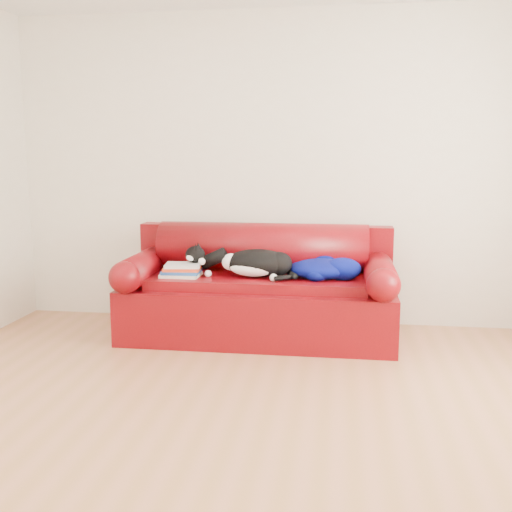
{
  "coord_description": "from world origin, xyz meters",
  "views": [
    {
      "loc": [
        0.54,
        -3.05,
        1.43
      ],
      "look_at": [
        -0.09,
        1.35,
        0.67
      ],
      "focal_mm": 42.0,
      "sensor_mm": 36.0,
      "label": 1
    }
  ],
  "objects": [
    {
      "name": "blanket",
      "position": [
        0.41,
        1.47,
        0.57
      ],
      "size": [
        0.59,
        0.47,
        0.17
      ],
      "rotation": [
        0.0,
        0.0,
        0.11
      ],
      "color": "#020742",
      "rests_on": "sofa_base"
    },
    {
      "name": "cat",
      "position": [
        -0.1,
        1.41,
        0.6
      ],
      "size": [
        0.74,
        0.33,
        0.27
      ],
      "rotation": [
        0.0,
        0.0,
        -0.09
      ],
      "color": "black",
      "rests_on": "sofa_base"
    },
    {
      "name": "room_shell",
      "position": [
        0.12,
        0.02,
        1.67
      ],
      "size": [
        4.52,
        4.02,
        2.61
      ],
      "color": "beige",
      "rests_on": "ground"
    },
    {
      "name": "ground",
      "position": [
        0.0,
        0.0,
        0.0
      ],
      "size": [
        4.5,
        4.5,
        0.0
      ],
      "primitive_type": "plane",
      "color": "#99683D",
      "rests_on": "ground"
    },
    {
      "name": "book_stack",
      "position": [
        -0.67,
        1.35,
        0.55
      ],
      "size": [
        0.29,
        0.24,
        0.1
      ],
      "rotation": [
        0.0,
        0.0,
        0.06
      ],
      "color": "white",
      "rests_on": "sofa_base"
    },
    {
      "name": "sofa_back",
      "position": [
        -0.09,
        1.74,
        0.54
      ],
      "size": [
        2.1,
        1.01,
        0.88
      ],
      "color": "#430208",
      "rests_on": "ground"
    },
    {
      "name": "sofa_base",
      "position": [
        -0.09,
        1.49,
        0.24
      ],
      "size": [
        2.1,
        0.9,
        0.5
      ],
      "color": "#430208",
      "rests_on": "ground"
    }
  ]
}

